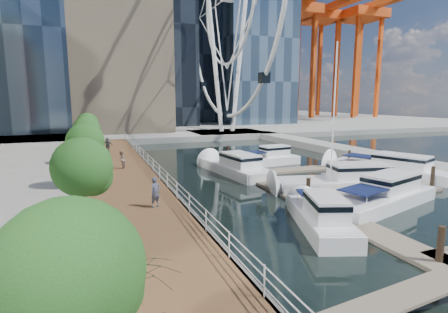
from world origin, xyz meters
name	(u,v)px	position (x,y,z in m)	size (l,w,h in m)	color
ground	(352,257)	(0.00, 0.00, 0.00)	(520.00, 520.00, 0.00)	black
boardwalk	(122,188)	(-9.00, 15.00, 0.50)	(6.00, 60.00, 1.00)	brown
seawall	(161,185)	(-6.00, 15.00, 0.50)	(0.25, 60.00, 1.00)	#595954
land_far	(129,121)	(0.00, 102.00, 0.50)	(200.00, 114.00, 1.00)	gray
breakwater	(371,157)	(20.00, 20.00, 0.50)	(4.00, 60.00, 1.00)	gray
pier	(227,134)	(14.00, 52.00, 0.50)	(14.00, 12.00, 1.00)	gray
railing	(160,172)	(-6.10, 15.00, 1.52)	(0.10, 60.00, 1.05)	white
floating_docks	(346,184)	(7.97, 9.98, 0.49)	(16.00, 34.00, 2.60)	#6D6051
port_cranes	(323,63)	(67.67, 95.67, 20.00)	(40.00, 52.00, 38.00)	#D84C14
street_trees	(85,142)	(-11.40, 14.00, 4.29)	(2.60, 42.60, 4.60)	#3F2B1C
cafe_tables	(120,297)	(-10.40, -2.00, 1.37)	(2.50, 13.70, 0.74)	black
yacht_foreground	(380,207)	(7.15, 5.54, 0.00)	(2.91, 10.87, 2.15)	white
pedestrian_near	(155,192)	(-7.67, 7.68, 1.89)	(0.65, 0.43, 1.78)	#494E62
pedestrian_mid	(121,160)	(-8.57, 20.36, 1.82)	(0.80, 0.62, 1.64)	#906E63
pedestrian_far	(108,145)	(-9.29, 30.46, 1.91)	(1.07, 0.45, 1.83)	#384146
moored_yachts	(341,190)	(7.64, 10.20, 0.00)	(20.78, 33.22, 11.50)	silver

